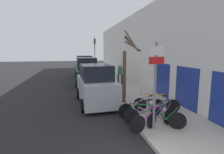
# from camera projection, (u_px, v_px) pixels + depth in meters

# --- Properties ---
(ground_plane) EXTENTS (80.00, 80.00, 0.00)m
(ground_plane) POSITION_uv_depth(u_px,v_px,m) (91.00, 88.00, 14.41)
(ground_plane) COLOR black
(sidewalk_curb) EXTENTS (3.20, 32.00, 0.15)m
(sidewalk_curb) POSITION_uv_depth(u_px,v_px,m) (114.00, 81.00, 17.66)
(sidewalk_curb) COLOR #ADA89E
(sidewalk_curb) RESTS_ON ground
(building_facade) EXTENTS (0.23, 32.00, 6.50)m
(building_facade) POSITION_uv_depth(u_px,v_px,m) (131.00, 49.00, 17.48)
(building_facade) COLOR silver
(building_facade) RESTS_ON ground
(signpost) EXTENTS (0.58, 0.12, 3.24)m
(signpost) POSITION_uv_depth(u_px,v_px,m) (155.00, 81.00, 6.36)
(signpost) COLOR gray
(signpost) RESTS_ON sidewalk_curb
(bicycle_0) EXTENTS (2.16, 0.76, 0.92)m
(bicycle_0) POSITION_uv_depth(u_px,v_px,m) (155.00, 119.00, 6.55)
(bicycle_0) COLOR black
(bicycle_0) RESTS_ON sidewalk_curb
(bicycle_1) EXTENTS (2.14, 1.14, 0.91)m
(bicycle_1) POSITION_uv_depth(u_px,v_px,m) (153.00, 117.00, 6.73)
(bicycle_1) COLOR black
(bicycle_1) RESTS_ON sidewalk_curb
(bicycle_2) EXTENTS (1.93, 1.34, 0.89)m
(bicycle_2) POSITION_uv_depth(u_px,v_px,m) (162.00, 113.00, 7.21)
(bicycle_2) COLOR black
(bicycle_2) RESTS_ON sidewalk_curb
(bicycle_3) EXTENTS (1.98, 0.73, 0.84)m
(bicycle_3) POSITION_uv_depth(u_px,v_px,m) (144.00, 111.00, 7.54)
(bicycle_3) COLOR black
(bicycle_3) RESTS_ON sidewalk_curb
(bicycle_4) EXTENTS (2.35, 0.60, 0.94)m
(bicycle_4) POSITION_uv_depth(u_px,v_px,m) (142.00, 107.00, 7.87)
(bicycle_4) COLOR black
(bicycle_4) RESTS_ON sidewalk_curb
(bicycle_5) EXTENTS (2.04, 0.87, 0.90)m
(bicycle_5) POSITION_uv_depth(u_px,v_px,m) (156.00, 104.00, 8.39)
(bicycle_5) COLOR black
(bicycle_5) RESTS_ON sidewalk_curb
(parked_car_0) EXTENTS (2.19, 4.37, 2.29)m
(parked_car_0) POSITION_uv_depth(u_px,v_px,m) (96.00, 86.00, 10.19)
(parked_car_0) COLOR #B2B7BC
(parked_car_0) RESTS_ON ground
(parked_car_1) EXTENTS (2.10, 4.48, 2.47)m
(parked_car_1) POSITION_uv_depth(u_px,v_px,m) (87.00, 73.00, 15.81)
(parked_car_1) COLOR #144728
(parked_car_1) RESTS_ON ground
(parked_car_2) EXTENTS (2.21, 4.25, 2.49)m
(parked_car_2) POSITION_uv_depth(u_px,v_px,m) (84.00, 67.00, 20.97)
(parked_car_2) COLOR #51565B
(parked_car_2) RESTS_ON ground
(pedestrian_near) EXTENTS (0.45, 0.40, 1.79)m
(pedestrian_near) POSITION_uv_depth(u_px,v_px,m) (120.00, 73.00, 15.23)
(pedestrian_near) COLOR #333338
(pedestrian_near) RESTS_ON sidewalk_curb
(street_tree) EXTENTS (1.14, 1.50, 4.04)m
(street_tree) POSITION_uv_depth(u_px,v_px,m) (126.00, 70.00, 9.78)
(street_tree) COLOR brown
(street_tree) RESTS_ON sidewalk_curb
(traffic_light) EXTENTS (0.20, 0.30, 4.50)m
(traffic_light) POSITION_uv_depth(u_px,v_px,m) (95.00, 51.00, 21.62)
(traffic_light) COLOR gray
(traffic_light) RESTS_ON sidewalk_curb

